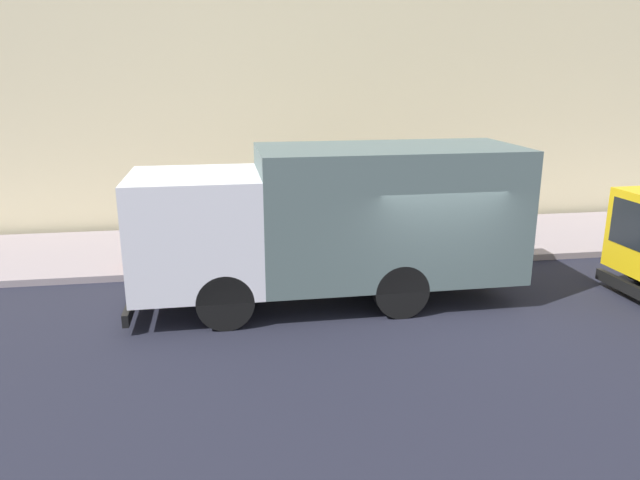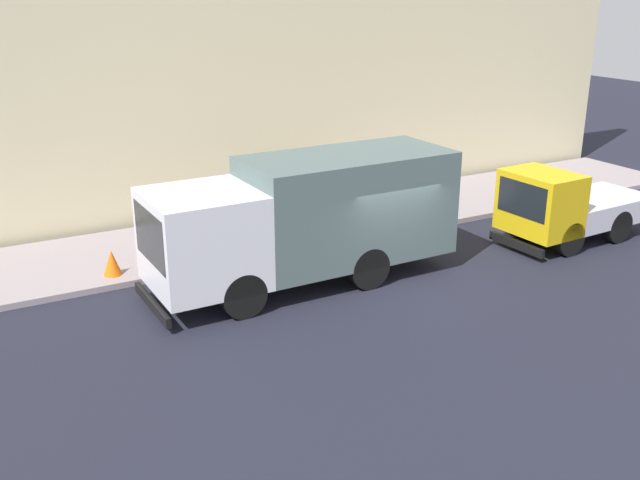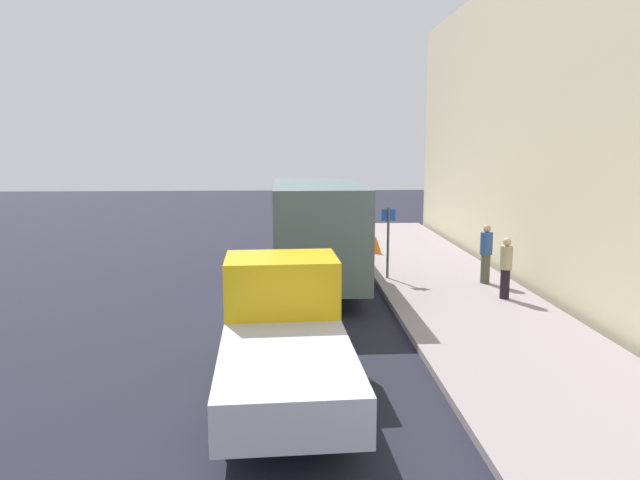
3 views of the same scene
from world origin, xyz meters
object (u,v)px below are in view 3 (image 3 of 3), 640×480
pedestrian_standing (506,266)px  traffic_cone_orange (376,245)px  street_sign_post (388,236)px  pedestrian_walking (486,252)px  small_flatbed_truck (284,336)px  large_utility_truck (316,228)px

pedestrian_standing → traffic_cone_orange: (-2.56, 6.92, -0.57)m
pedestrian_standing → street_sign_post: size_ratio=0.75×
pedestrian_walking → traffic_cone_orange: bearing=-162.8°
street_sign_post → small_flatbed_truck: bearing=-111.1°
large_utility_truck → street_sign_post: bearing=1.9°
traffic_cone_orange → pedestrian_walking: bearing=-62.9°
pedestrian_walking → street_sign_post: bearing=-116.1°
pedestrian_walking → pedestrian_standing: pedestrian_walking is taller
large_utility_truck → pedestrian_walking: bearing=-8.7°
small_flatbed_truck → pedestrian_walking: size_ratio=2.79×
small_flatbed_truck → pedestrian_walking: small_flatbed_truck is taller
small_flatbed_truck → pedestrian_standing: (5.99, 5.60, -0.01)m
large_utility_truck → street_sign_post: (2.28, 0.10, -0.28)m
large_utility_truck → street_sign_post: 2.30m
pedestrian_standing → street_sign_post: 3.88m
pedestrian_standing → street_sign_post: street_sign_post is taller
large_utility_truck → pedestrian_standing: (5.09, -2.54, -0.73)m
large_utility_truck → small_flatbed_truck: (-0.90, -8.14, -0.72)m
large_utility_truck → small_flatbed_truck: large_utility_truck is taller
pedestrian_walking → traffic_cone_orange: size_ratio=2.69×
large_utility_truck → pedestrian_standing: 5.73m
small_flatbed_truck → pedestrian_standing: size_ratio=2.98×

